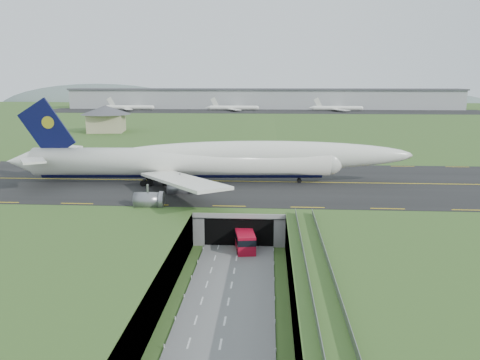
{
  "coord_description": "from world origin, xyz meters",
  "views": [
    {
      "loc": [
        4.98,
        -68.73,
        28.42
      ],
      "look_at": [
        -0.56,
        20.0,
        9.26
      ],
      "focal_mm": 35.0,
      "sensor_mm": 36.0,
      "label": 1
    }
  ],
  "objects": [
    {
      "name": "distant_hills",
      "position": [
        64.38,
        430.0,
        -4.0
      ],
      "size": [
        700.0,
        91.0,
        60.0
      ],
      "color": "slate",
      "rests_on": "ground"
    },
    {
      "name": "cargo_terminal",
      "position": [
        -0.21,
        299.41,
        13.96
      ],
      "size": [
        320.0,
        67.0,
        15.6
      ],
      "color": "#B2B2B2",
      "rests_on": "ground"
    },
    {
      "name": "shuttle_tram",
      "position": [
        1.03,
        6.76,
        1.79
      ],
      "size": [
        4.27,
        8.42,
        3.27
      ],
      "rotation": [
        0.0,
        0.0,
        0.16
      ],
      "color": "#AC0B23",
      "rests_on": "ground"
    },
    {
      "name": "trench_road",
      "position": [
        0.0,
        -7.5,
        0.1
      ],
      "size": [
        12.0,
        75.0,
        0.2
      ],
      "primitive_type": "cube",
      "color": "slate",
      "rests_on": "ground"
    },
    {
      "name": "ground",
      "position": [
        0.0,
        0.0,
        0.0
      ],
      "size": [
        900.0,
        900.0,
        0.0
      ],
      "primitive_type": "plane",
      "color": "#365923",
      "rests_on": "ground"
    },
    {
      "name": "airfield_deck",
      "position": [
        0.0,
        0.0,
        3.0
      ],
      "size": [
        800.0,
        800.0,
        6.0
      ],
      "primitive_type": "cube",
      "color": "gray",
      "rests_on": "ground"
    },
    {
      "name": "tunnel_portal",
      "position": [
        0.0,
        16.71,
        3.33
      ],
      "size": [
        17.0,
        22.3,
        6.0
      ],
      "color": "gray",
      "rests_on": "ground"
    },
    {
      "name": "taxiway",
      "position": [
        0.0,
        33.0,
        6.09
      ],
      "size": [
        800.0,
        44.0,
        0.18
      ],
      "primitive_type": "cube",
      "color": "black",
      "rests_on": "airfield_deck"
    },
    {
      "name": "jumbo_jet",
      "position": [
        -7.79,
        31.08,
        11.16
      ],
      "size": [
        88.78,
        58.03,
        19.23
      ],
      "rotation": [
        0.0,
        0.0,
        0.06
      ],
      "color": "white",
      "rests_on": "ground"
    },
    {
      "name": "guideway",
      "position": [
        11.0,
        -19.11,
        5.32
      ],
      "size": [
        3.0,
        53.0,
        7.05
      ],
      "color": "#A8A8A3",
      "rests_on": "ground"
    },
    {
      "name": "service_building",
      "position": [
        -65.48,
        130.38,
        12.83
      ],
      "size": [
        24.22,
        24.22,
        11.53
      ],
      "rotation": [
        0.0,
        0.0,
        0.16
      ],
      "color": "tan",
      "rests_on": "ground"
    }
  ]
}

